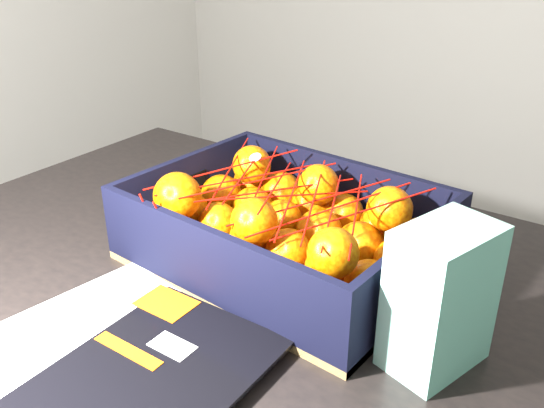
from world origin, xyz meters
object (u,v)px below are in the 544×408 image
Objects in this scene: produce_crate at (284,240)px; table at (252,317)px; magazine_stack at (111,351)px; retail_carton at (440,298)px.

table is at bearing -127.07° from produce_crate.
produce_crate reaches higher than magazine_stack.
retail_carton is (0.30, 0.24, 0.08)m from magazine_stack.
magazine_stack reaches higher than table.
produce_crate reaches higher than table.
produce_crate is (0.03, 0.04, 0.14)m from table.
table is at bearing -172.43° from retail_carton.
retail_carton is (0.28, -0.07, 0.05)m from produce_crate.
produce_crate is at bearing 178.56° from retail_carton.
magazine_stack is 0.40m from retail_carton.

